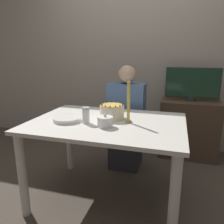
{
  "coord_description": "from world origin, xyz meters",
  "views": [
    {
      "loc": [
        0.54,
        -1.67,
        1.27
      ],
      "look_at": [
        0.02,
        0.09,
        0.79
      ],
      "focal_mm": 35.0,
      "sensor_mm": 36.0,
      "label": 1
    }
  ],
  "objects": [
    {
      "name": "sugar_shaker",
      "position": [
        -0.15,
        -0.1,
        0.8
      ],
      "size": [
        0.06,
        0.06,
        0.13
      ],
      "color": "white",
      "rests_on": "dining_table"
    },
    {
      "name": "cake",
      "position": [
        0.02,
        0.09,
        0.8
      ],
      "size": [
        0.21,
        0.21,
        0.13
      ],
      "color": "#EFE5CC",
      "rests_on": "dining_table"
    },
    {
      "name": "ground_plane",
      "position": [
        0.0,
        0.0,
        0.0
      ],
      "size": [
        12.0,
        12.0,
        0.0
      ],
      "primitive_type": "plane",
      "color": "#4C4238"
    },
    {
      "name": "candle",
      "position": [
        0.18,
        0.01,
        0.88
      ],
      "size": [
        0.06,
        0.06,
        0.33
      ],
      "color": "tan",
      "rests_on": "dining_table"
    },
    {
      "name": "plate_stack",
      "position": [
        -0.32,
        -0.09,
        0.75
      ],
      "size": [
        0.23,
        0.23,
        0.03
      ],
      "color": "white",
      "rests_on": "dining_table"
    },
    {
      "name": "person_man_blue_shirt",
      "position": [
        0.02,
        0.66,
        0.5
      ],
      "size": [
        0.4,
        0.34,
        1.17
      ],
      "rotation": [
        0.0,
        0.0,
        3.14
      ],
      "color": "#2D2D38",
      "rests_on": "ground_plane"
    },
    {
      "name": "dining_table",
      "position": [
        0.0,
        0.0,
        0.62
      ],
      "size": [
        1.27,
        0.91,
        0.74
      ],
      "color": "beige",
      "rests_on": "ground_plane"
    },
    {
      "name": "sugar_bowl",
      "position": [
        0.03,
        -0.14,
        0.78
      ],
      "size": [
        0.12,
        0.12,
        0.1
      ],
      "color": "white",
      "rests_on": "dining_table"
    },
    {
      "name": "wall_behind",
      "position": [
        0.0,
        1.4,
        1.3
      ],
      "size": [
        8.0,
        0.05,
        2.6
      ],
      "color": "#ADA393",
      "rests_on": "ground_plane"
    },
    {
      "name": "tv_monitor",
      "position": [
        0.72,
        1.15,
        0.94
      ],
      "size": [
        0.64,
        0.1,
        0.41
      ],
      "color": "#2D2D33",
      "rests_on": "side_cabinet"
    },
    {
      "name": "side_cabinet",
      "position": [
        0.72,
        1.15,
        0.36
      ],
      "size": [
        0.71,
        0.41,
        0.72
      ],
      "color": "#4C3828",
      "rests_on": "ground_plane"
    }
  ]
}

